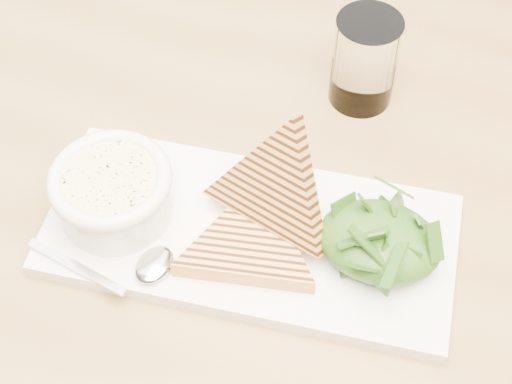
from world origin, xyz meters
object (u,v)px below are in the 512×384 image
(platter, at_px, (250,235))
(soup_bowl, at_px, (114,197))
(glass_near, at_px, (365,61))
(table_top, at_px, (409,292))

(platter, height_order, soup_bowl, soup_bowl)
(glass_near, bearing_deg, table_top, -65.97)
(table_top, height_order, glass_near, glass_near)
(platter, bearing_deg, glass_near, 74.28)
(table_top, height_order, platter, platter)
(table_top, xyz_separation_m, soup_bowl, (-0.28, -0.01, 0.06))
(table_top, bearing_deg, platter, 179.83)
(platter, xyz_separation_m, soup_bowl, (-0.13, -0.01, 0.03))
(soup_bowl, bearing_deg, glass_near, 50.49)
(table_top, distance_m, platter, 0.16)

